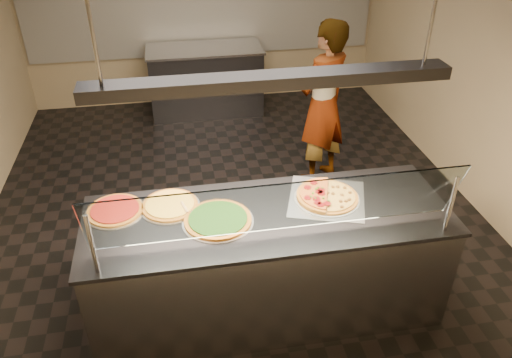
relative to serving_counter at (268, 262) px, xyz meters
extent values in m
cube|color=black|center=(-0.07, 1.34, -0.48)|extent=(5.00, 6.00, 0.02)
cube|color=#978562|center=(-0.07, -1.67, 1.03)|extent=(5.00, 0.02, 3.00)
cube|color=#978562|center=(2.44, 1.34, 1.03)|extent=(0.02, 6.00, 3.00)
cube|color=silver|center=(-0.07, 4.32, 0.83)|extent=(4.90, 0.02, 1.20)
cube|color=#B7B7BC|center=(0.00, 0.00, -0.02)|extent=(2.63, 0.90, 0.90)
cube|color=#2D2D31|center=(0.00, 0.00, 0.45)|extent=(2.67, 0.94, 0.03)
cylinder|color=#B7B7BC|center=(-1.16, -0.40, 0.68)|extent=(0.03, 0.03, 0.44)
cylinder|color=#B7B7BC|center=(1.16, -0.40, 0.68)|extent=(0.03, 0.03, 0.44)
cube|color=white|center=(0.00, -0.34, 0.76)|extent=(2.43, 0.18, 0.47)
cube|color=silver|center=(0.47, 0.12, 0.47)|extent=(0.71, 0.71, 0.01)
cylinder|color=silver|center=(0.47, 0.12, 0.47)|extent=(0.49, 0.49, 0.01)
cylinder|color=#5B090B|center=(0.41, 0.27, 0.52)|extent=(0.06, 0.06, 0.01)
cylinder|color=#5B090B|center=(0.44, 0.16, 0.52)|extent=(0.06, 0.06, 0.01)
cylinder|color=#5B090B|center=(0.35, 0.22, 0.52)|extent=(0.06, 0.06, 0.01)
cylinder|color=#5B090B|center=(0.42, 0.14, 0.52)|extent=(0.06, 0.06, 0.01)
cylinder|color=#5B090B|center=(0.43, 0.12, 0.52)|extent=(0.06, 0.06, 0.01)
cylinder|color=#5B090B|center=(0.31, 0.08, 0.52)|extent=(0.06, 0.06, 0.01)
cylinder|color=#5B090B|center=(0.37, 0.06, 0.52)|extent=(0.06, 0.06, 0.01)
cylinder|color=#5B090B|center=(0.37, 0.01, 0.52)|extent=(0.06, 0.06, 0.01)
cylinder|color=#5B090B|center=(0.38, -0.02, 0.52)|extent=(0.06, 0.06, 0.01)
cylinder|color=#5B090B|center=(0.43, -0.01, 0.52)|extent=(0.06, 0.06, 0.01)
cube|color=#19590F|center=(0.46, 0.18, 0.52)|extent=(0.02, 0.02, 0.01)
cube|color=#19590F|center=(0.43, 0.20, 0.52)|extent=(0.02, 0.02, 0.01)
cube|color=#19590F|center=(0.40, 0.18, 0.52)|extent=(0.02, 0.02, 0.01)
cube|color=#19590F|center=(0.37, 0.13, 0.52)|extent=(0.02, 0.02, 0.01)
cube|color=#19590F|center=(0.34, 0.09, 0.52)|extent=(0.01, 0.02, 0.01)
cube|color=#19590F|center=(0.36, 0.06, 0.52)|extent=(0.02, 0.02, 0.01)
cube|color=#19590F|center=(0.42, 0.05, 0.52)|extent=(0.02, 0.02, 0.01)
cube|color=#19590F|center=(0.45, 0.01, 0.52)|extent=(0.02, 0.02, 0.01)
sphere|color=#513014|center=(0.53, -0.05, 0.50)|extent=(0.03, 0.03, 0.03)
sphere|color=#513014|center=(0.55, 0.02, 0.50)|extent=(0.03, 0.03, 0.03)
sphere|color=#513014|center=(0.58, 0.01, 0.50)|extent=(0.03, 0.03, 0.03)
sphere|color=#513014|center=(0.62, 0.02, 0.50)|extent=(0.03, 0.03, 0.03)
sphere|color=#513014|center=(0.58, 0.09, 0.50)|extent=(0.03, 0.03, 0.03)
sphere|color=#513014|center=(0.65, 0.11, 0.50)|extent=(0.03, 0.03, 0.03)
sphere|color=#513014|center=(0.52, 0.12, 0.50)|extent=(0.03, 0.03, 0.03)
sphere|color=#513014|center=(0.63, 0.18, 0.50)|extent=(0.03, 0.03, 0.03)
sphere|color=#513014|center=(0.58, 0.21, 0.50)|extent=(0.03, 0.03, 0.03)
sphere|color=#513014|center=(0.55, 0.21, 0.50)|extent=(0.03, 0.03, 0.03)
sphere|color=#513014|center=(0.49, 0.14, 0.50)|extent=(0.03, 0.03, 0.03)
cylinder|color=silver|center=(-0.37, -0.02, 0.47)|extent=(0.51, 0.51, 0.01)
cylinder|color=brown|center=(-0.37, -0.02, 0.48)|extent=(0.48, 0.48, 0.02)
cylinder|color=black|center=(-0.37, -0.02, 0.49)|extent=(0.42, 0.42, 0.01)
cylinder|color=silver|center=(-0.70, 0.22, 0.47)|extent=(0.44, 0.44, 0.01)
cylinder|color=brown|center=(-0.70, 0.22, 0.48)|extent=(0.41, 0.41, 0.02)
cylinder|color=gold|center=(-0.70, 0.22, 0.49)|extent=(0.36, 0.36, 0.01)
cylinder|color=silver|center=(-1.09, 0.23, 0.47)|extent=(0.43, 0.43, 0.01)
cylinder|color=brown|center=(-1.09, 0.23, 0.48)|extent=(0.40, 0.40, 0.02)
cylinder|color=maroon|center=(-1.09, 0.23, 0.49)|extent=(0.35, 0.35, 0.01)
cube|color=#B7B7BC|center=(-0.48, 0.07, 0.49)|extent=(0.15, 0.14, 0.00)
cylinder|color=tan|center=(-0.59, 0.15, 0.49)|extent=(0.06, 0.14, 0.02)
cube|color=#2D2D31|center=(-0.11, 3.89, -0.02)|extent=(1.55, 0.70, 0.90)
cube|color=#B7B7BC|center=(-0.11, 3.89, 0.45)|extent=(1.59, 0.74, 0.03)
imported|color=#2E2834|center=(0.96, 1.83, 0.44)|extent=(0.79, 0.73, 1.81)
cube|color=#2D2D31|center=(0.00, 0.00, 1.48)|extent=(2.30, 0.18, 0.08)
camera|label=1|loc=(-0.60, -2.84, 2.62)|focal=35.00mm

